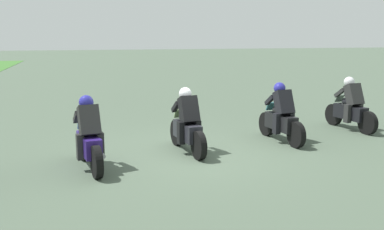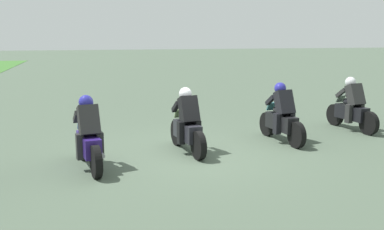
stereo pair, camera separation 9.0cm
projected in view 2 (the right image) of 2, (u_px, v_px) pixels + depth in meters
The scene contains 5 objects.
ground_plane at pixel (193, 154), 10.57m from camera, with size 120.00×120.00×0.00m, color #455444.
rider_lane_a at pixel (352, 108), 13.01m from camera, with size 2.03×0.61×1.51m.
rider_lane_b at pixel (282, 118), 11.63m from camera, with size 2.04×0.60×1.51m.
rider_lane_c at pixel (187, 126), 10.61m from camera, with size 2.04×0.60×1.51m.
rider_lane_d at pixel (89, 139), 9.36m from camera, with size 2.03×0.63×1.51m.
Camera 2 is at (-10.01, 2.13, 2.79)m, focal length 42.84 mm.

